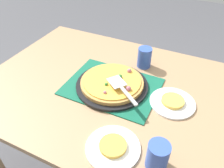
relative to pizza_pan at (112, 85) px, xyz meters
The scene contains 12 objects.
ground_plane 0.76m from the pizza_pan, ahead, with size 8.00×8.00×0.00m, color #4C4C51.
dining_table 0.12m from the pizza_pan, ahead, with size 1.40×1.00×0.75m.
placemat 0.01m from the pizza_pan, ahead, with size 0.48×0.36×0.01m, color #145B42.
pizza_pan is the anchor object (origin of this frame).
pizza 0.02m from the pizza_pan, ahead, with size 0.33×0.33×0.05m.
plate_near_left 0.38m from the pizza_pan, 63.89° to the right, with size 0.22×0.22×0.01m, color white.
plate_far_right 0.32m from the pizza_pan, ahead, with size 0.22×0.22×0.01m, color white.
served_slice_left 0.38m from the pizza_pan, 63.89° to the right, with size 0.11×0.11×0.02m, color gold.
served_slice_right 0.32m from the pizza_pan, ahead, with size 0.11×0.11×0.02m, color #EAB747.
cup_near 0.28m from the pizza_pan, 71.34° to the left, with size 0.08×0.08×0.12m, color #3351AD.
cup_far 0.48m from the pizza_pan, 44.73° to the right, with size 0.08×0.08×0.12m, color #3351AD.
pizza_server 0.11m from the pizza_pan, 37.10° to the right, with size 0.21×0.17×0.01m.
Camera 1 is at (0.39, -0.81, 1.50)m, focal length 35.29 mm.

